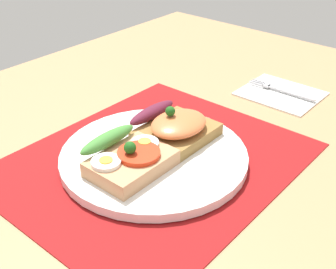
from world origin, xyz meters
TOP-DOWN VIEW (x-y plane):
  - ground_plane at (0.00, 0.00)cm, footprint 120.00×90.00cm
  - placemat at (0.00, 0.00)cm, footprint 39.86×33.43cm
  - plate at (0.00, 0.00)cm, footprint 25.74×25.74cm
  - sandwich_egg_tomato at (-4.83, 0.11)cm, footprint 10.47×9.11cm
  - sandwich_salmon at (4.77, 0.24)cm, footprint 10.71×10.21cm
  - napkin at (30.67, -3.05)cm, footprint 11.60×13.36cm
  - fork at (30.97, -2.60)cm, footprint 1.62×12.73cm

SIDE VIEW (x-z plane):
  - ground_plane at x=0.00cm, z-range -3.20..0.00cm
  - placemat at x=0.00cm, z-range 0.00..0.30cm
  - napkin at x=30.67cm, z-range 0.00..0.60cm
  - fork at x=30.97cm, z-range 0.60..0.92cm
  - plate at x=0.00cm, z-range 0.30..1.57cm
  - sandwich_egg_tomato at x=-4.83cm, z-range 0.99..5.24cm
  - sandwich_salmon at x=4.77cm, z-range 0.78..6.04cm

